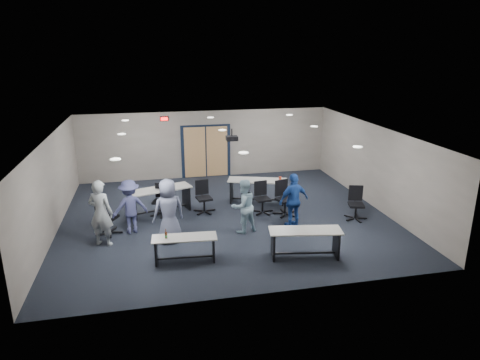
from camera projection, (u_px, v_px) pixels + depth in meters
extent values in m
plane|color=black|center=(226.00, 217.00, 13.47)|extent=(10.00, 10.00, 0.00)
cube|color=gray|center=(206.00, 144.00, 17.27)|extent=(10.00, 0.04, 2.70)
cube|color=gray|center=(264.00, 237.00, 8.87)|extent=(10.00, 0.04, 2.70)
cube|color=gray|center=(52.00, 186.00, 12.06)|extent=(0.04, 9.00, 2.70)
cube|color=gray|center=(375.00, 166.00, 14.07)|extent=(0.04, 9.00, 2.70)
cube|color=silver|center=(225.00, 132.00, 12.66)|extent=(10.00, 9.00, 0.04)
cube|color=black|center=(206.00, 152.00, 17.33)|extent=(2.00, 0.06, 2.20)
cube|color=tan|center=(195.00, 152.00, 17.22)|extent=(0.85, 0.04, 2.05)
cube|color=tan|center=(217.00, 151.00, 17.40)|extent=(0.85, 0.04, 2.05)
cube|color=black|center=(164.00, 119.00, 16.57)|extent=(0.32, 0.05, 0.18)
cube|color=#FF0C0C|center=(164.00, 119.00, 16.54)|extent=(0.26, 0.02, 0.12)
cylinder|color=black|center=(232.00, 133.00, 13.23)|extent=(0.04, 0.04, 0.24)
cube|color=black|center=(232.00, 138.00, 13.28)|extent=(0.35, 0.30, 0.14)
cylinder|color=black|center=(233.00, 139.00, 13.14)|extent=(0.08, 0.03, 0.08)
cube|color=#A1A098|center=(184.00, 238.00, 10.52)|extent=(1.63, 0.65, 0.03)
cube|color=black|center=(156.00, 251.00, 10.52)|extent=(0.08, 0.49, 0.62)
cube|color=black|center=(213.00, 248.00, 10.70)|extent=(0.08, 0.49, 0.62)
cube|color=black|center=(185.00, 257.00, 10.68)|extent=(1.41, 0.15, 0.04)
cube|color=#A1A098|center=(305.00, 231.00, 10.70)|extent=(1.89, 0.91, 0.03)
cube|color=black|center=(273.00, 245.00, 10.77)|extent=(0.14, 0.56, 0.71)
cube|color=black|center=(336.00, 243.00, 10.84)|extent=(0.14, 0.56, 0.71)
cube|color=black|center=(304.00, 253.00, 10.88)|extent=(1.60, 0.32, 0.04)
cube|color=#A1A098|center=(160.00, 189.00, 13.55)|extent=(2.12, 1.26, 0.03)
cube|color=black|center=(133.00, 206.00, 13.24)|extent=(0.24, 0.60, 0.78)
cube|color=black|center=(186.00, 197.00, 14.10)|extent=(0.24, 0.60, 0.78)
cube|color=black|center=(161.00, 209.00, 13.75)|extent=(1.72, 0.60, 0.04)
cube|color=#A1A098|center=(257.00, 180.00, 14.50)|extent=(2.09, 1.25, 0.03)
cube|color=black|center=(232.00, 191.00, 14.71)|extent=(0.24, 0.59, 0.77)
cube|color=black|center=(283.00, 192.00, 14.53)|extent=(0.24, 0.59, 0.77)
cube|color=black|center=(257.00, 199.00, 14.70)|extent=(1.69, 0.61, 0.04)
cylinder|color=red|center=(280.00, 179.00, 14.39)|extent=(0.09, 0.09, 0.13)
imported|color=#939CA1|center=(101.00, 213.00, 11.30)|extent=(0.79, 0.67, 1.83)
imported|color=slate|center=(169.00, 211.00, 11.51)|extent=(0.99, 0.79, 1.78)
imported|color=#A2C6D6|center=(243.00, 206.00, 12.15)|extent=(0.93, 0.83, 1.58)
imported|color=navy|center=(294.00, 201.00, 12.49)|extent=(1.03, 0.63, 1.65)
imported|color=#44487B|center=(130.00, 207.00, 12.11)|extent=(1.15, 0.86, 1.58)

